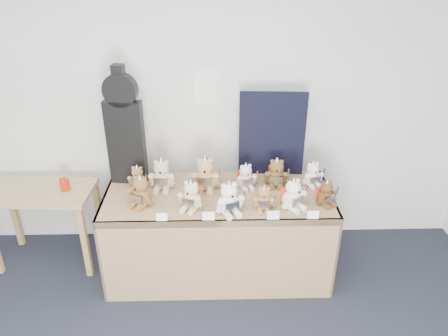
{
  "coord_description": "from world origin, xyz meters",
  "views": [
    {
      "loc": [
        0.6,
        -1.21,
        2.68
      ],
      "look_at": [
        0.68,
        1.83,
        1.09
      ],
      "focal_mm": 35.0,
      "sensor_mm": 36.0,
      "label": 1
    }
  ],
  "objects_px": {
    "teddy_front_right": "(264,199)",
    "teddy_back_centre_right": "(246,177)",
    "guitar_case": "(124,128)",
    "teddy_front_end": "(326,194)",
    "teddy_front_far_left": "(141,192)",
    "teddy_back_far_left": "(138,178)",
    "teddy_front_far_right": "(293,195)",
    "teddy_back_centre_left": "(205,175)",
    "display_table": "(218,216)",
    "teddy_back_left": "(162,176)",
    "teddy_back_right": "(276,174)",
    "red_cup": "(65,185)",
    "teddy_front_left": "(191,196)",
    "side_table": "(42,202)",
    "teddy_back_end": "(313,175)",
    "teddy_front_centre": "(229,199)"
  },
  "relations": [
    {
      "from": "guitar_case",
      "to": "teddy_front_end",
      "type": "relative_size",
      "value": 4.45
    },
    {
      "from": "teddy_front_end",
      "to": "teddy_back_centre_left",
      "type": "xyz_separation_m",
      "value": [
        -0.97,
        0.27,
        0.04
      ]
    },
    {
      "from": "teddy_front_left",
      "to": "teddy_back_right",
      "type": "distance_m",
      "value": 0.8
    },
    {
      "from": "display_table",
      "to": "red_cup",
      "type": "distance_m",
      "value": 1.36
    },
    {
      "from": "teddy_front_far_left",
      "to": "side_table",
      "type": "bearing_deg",
      "value": -170.24
    },
    {
      "from": "teddy_back_centre_left",
      "to": "teddy_back_centre_right",
      "type": "bearing_deg",
      "value": 7.04
    },
    {
      "from": "side_table",
      "to": "red_cup",
      "type": "bearing_deg",
      "value": 1.82
    },
    {
      "from": "side_table",
      "to": "red_cup",
      "type": "relative_size",
      "value": 8.52
    },
    {
      "from": "teddy_front_far_left",
      "to": "teddy_back_centre_right",
      "type": "distance_m",
      "value": 0.9
    },
    {
      "from": "teddy_back_far_left",
      "to": "teddy_front_far_right",
      "type": "bearing_deg",
      "value": -8.58
    },
    {
      "from": "guitar_case",
      "to": "teddy_back_far_left",
      "type": "bearing_deg",
      "value": -42.56
    },
    {
      "from": "teddy_front_end",
      "to": "teddy_front_far_right",
      "type": "bearing_deg",
      "value": 162.19
    },
    {
      "from": "teddy_front_far_right",
      "to": "teddy_back_right",
      "type": "bearing_deg",
      "value": 70.33
    },
    {
      "from": "teddy_front_end",
      "to": "teddy_back_centre_left",
      "type": "relative_size",
      "value": 0.7
    },
    {
      "from": "guitar_case",
      "to": "teddy_back_right",
      "type": "bearing_deg",
      "value": 3.68
    },
    {
      "from": "red_cup",
      "to": "teddy_front_end",
      "type": "xyz_separation_m",
      "value": [
        2.19,
        -0.35,
        0.08
      ]
    },
    {
      "from": "guitar_case",
      "to": "teddy_back_right",
      "type": "relative_size",
      "value": 3.74
    },
    {
      "from": "side_table",
      "to": "teddy_front_centre",
      "type": "distance_m",
      "value": 1.73
    },
    {
      "from": "teddy_back_right",
      "to": "teddy_back_left",
      "type": "bearing_deg",
      "value": -171.92
    },
    {
      "from": "teddy_front_end",
      "to": "teddy_back_end",
      "type": "xyz_separation_m",
      "value": [
        -0.04,
        0.31,
        0.01
      ]
    },
    {
      "from": "red_cup",
      "to": "teddy_front_right",
      "type": "bearing_deg",
      "value": -13.79
    },
    {
      "from": "teddy_front_far_left",
      "to": "teddy_back_far_left",
      "type": "height_order",
      "value": "teddy_front_far_left"
    },
    {
      "from": "side_table",
      "to": "teddy_back_right",
      "type": "bearing_deg",
      "value": 2.55
    },
    {
      "from": "teddy_front_end",
      "to": "teddy_back_left",
      "type": "distance_m",
      "value": 1.37
    },
    {
      "from": "teddy_back_left",
      "to": "teddy_back_centre_left",
      "type": "relative_size",
      "value": 0.93
    },
    {
      "from": "side_table",
      "to": "teddy_back_centre_left",
      "type": "height_order",
      "value": "teddy_back_centre_left"
    },
    {
      "from": "teddy_front_right",
      "to": "teddy_back_centre_right",
      "type": "distance_m",
      "value": 0.37
    },
    {
      "from": "teddy_front_end",
      "to": "teddy_back_centre_left",
      "type": "bearing_deg",
      "value": 137.31
    },
    {
      "from": "teddy_back_right",
      "to": "teddy_back_far_left",
      "type": "xyz_separation_m",
      "value": [
        -1.19,
        -0.01,
        -0.02
      ]
    },
    {
      "from": "red_cup",
      "to": "teddy_back_far_left",
      "type": "bearing_deg",
      "value": -3.71
    },
    {
      "from": "display_table",
      "to": "teddy_back_centre_right",
      "type": "height_order",
      "value": "teddy_back_centre_right"
    },
    {
      "from": "teddy_back_centre_left",
      "to": "teddy_back_right",
      "type": "distance_m",
      "value": 0.61
    },
    {
      "from": "display_table",
      "to": "teddy_front_right",
      "type": "bearing_deg",
      "value": -23.23
    },
    {
      "from": "teddy_front_far_right",
      "to": "teddy_front_end",
      "type": "distance_m",
      "value": 0.28
    },
    {
      "from": "teddy_front_far_left",
      "to": "teddy_back_left",
      "type": "relative_size",
      "value": 0.93
    },
    {
      "from": "teddy_back_end",
      "to": "display_table",
      "type": "bearing_deg",
      "value": 179.68
    },
    {
      "from": "teddy_front_left",
      "to": "teddy_back_right",
      "type": "height_order",
      "value": "teddy_back_right"
    },
    {
      "from": "teddy_front_far_right",
      "to": "teddy_front_left",
      "type": "bearing_deg",
      "value": 146.35
    },
    {
      "from": "teddy_front_far_right",
      "to": "teddy_back_far_left",
      "type": "bearing_deg",
      "value": 131.45
    },
    {
      "from": "teddy_front_far_left",
      "to": "teddy_back_far_left",
      "type": "distance_m",
      "value": 0.29
    },
    {
      "from": "teddy_front_far_left",
      "to": "teddy_front_centre",
      "type": "bearing_deg",
      "value": 18.48
    },
    {
      "from": "teddy_front_right",
      "to": "teddy_back_centre_right",
      "type": "relative_size",
      "value": 0.92
    },
    {
      "from": "guitar_case",
      "to": "red_cup",
      "type": "distance_m",
      "value": 0.75
    },
    {
      "from": "teddy_front_left",
      "to": "guitar_case",
      "type": "bearing_deg",
      "value": 162.9
    },
    {
      "from": "teddy_back_centre_right",
      "to": "teddy_front_centre",
      "type": "bearing_deg",
      "value": -126.7
    },
    {
      "from": "teddy_front_centre",
      "to": "teddy_front_end",
      "type": "bearing_deg",
      "value": -11.82
    },
    {
      "from": "teddy_front_far_left",
      "to": "teddy_back_far_left",
      "type": "bearing_deg",
      "value": 132.69
    },
    {
      "from": "red_cup",
      "to": "teddy_back_right",
      "type": "distance_m",
      "value": 1.83
    },
    {
      "from": "side_table",
      "to": "teddy_front_left",
      "type": "distance_m",
      "value": 1.43
    },
    {
      "from": "guitar_case",
      "to": "teddy_front_right",
      "type": "distance_m",
      "value": 1.29
    }
  ]
}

